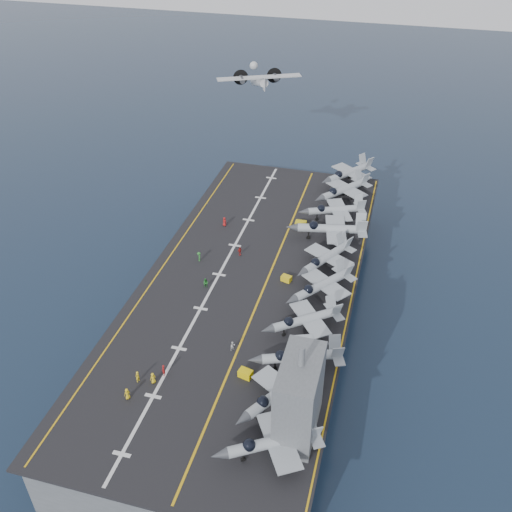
% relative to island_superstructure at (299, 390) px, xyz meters
% --- Properties ---
extents(ground, '(500.00, 500.00, 0.00)m').
position_rel_island_superstructure_xyz_m(ground, '(-15.00, 30.00, -17.90)').
color(ground, '#142135').
rests_on(ground, ground).
extents(hull, '(36.00, 90.00, 10.00)m').
position_rel_island_superstructure_xyz_m(hull, '(-15.00, 30.00, -12.90)').
color(hull, '#56595E').
rests_on(hull, ground).
extents(flight_deck, '(38.00, 92.00, 0.40)m').
position_rel_island_superstructure_xyz_m(flight_deck, '(-15.00, 30.00, -7.70)').
color(flight_deck, black).
rests_on(flight_deck, hull).
extents(foul_line, '(0.35, 90.00, 0.02)m').
position_rel_island_superstructure_xyz_m(foul_line, '(-12.00, 30.00, -7.48)').
color(foul_line, gold).
rests_on(foul_line, flight_deck).
extents(landing_centerline, '(0.50, 90.00, 0.02)m').
position_rel_island_superstructure_xyz_m(landing_centerline, '(-21.00, 30.00, -7.48)').
color(landing_centerline, silver).
rests_on(landing_centerline, flight_deck).
extents(deck_edge_port, '(0.25, 90.00, 0.02)m').
position_rel_island_superstructure_xyz_m(deck_edge_port, '(-32.00, 30.00, -7.48)').
color(deck_edge_port, gold).
rests_on(deck_edge_port, flight_deck).
extents(deck_edge_stbd, '(0.25, 90.00, 0.02)m').
position_rel_island_superstructure_xyz_m(deck_edge_stbd, '(3.50, 30.00, -7.48)').
color(deck_edge_stbd, gold).
rests_on(deck_edge_stbd, flight_deck).
extents(island_superstructure, '(5.00, 10.00, 15.00)m').
position_rel_island_superstructure_xyz_m(island_superstructure, '(0.00, 0.00, 0.00)').
color(island_superstructure, '#56595E').
rests_on(island_superstructure, flight_deck).
extents(fighter_jet_0, '(17.17, 15.57, 4.97)m').
position_rel_island_superstructure_xyz_m(fighter_jet_0, '(-2.19, -4.73, -5.02)').
color(fighter_jet_0, gray).
rests_on(fighter_jet_0, flight_deck).
extents(fighter_jet_1, '(15.69, 17.29, 5.00)m').
position_rel_island_superstructure_xyz_m(fighter_jet_1, '(-3.34, 3.48, -5.00)').
color(fighter_jet_1, '#8F989E').
rests_on(fighter_jet_1, flight_deck).
extents(fighter_jet_2, '(16.68, 13.94, 4.94)m').
position_rel_island_superstructure_xyz_m(fighter_jet_2, '(-1.73, 11.04, -5.03)').
color(fighter_jet_2, '#9CA3AD').
rests_on(fighter_jet_2, flight_deck).
extents(fighter_jet_3, '(16.48, 15.57, 4.77)m').
position_rel_island_superstructure_xyz_m(fighter_jet_3, '(-2.74, 19.46, -5.12)').
color(fighter_jet_3, '#A1AAB0').
rests_on(fighter_jet_3, flight_deck).
extents(fighter_jet_4, '(16.37, 17.23, 4.99)m').
position_rel_island_superstructure_xyz_m(fighter_jet_4, '(-1.74, 28.88, -5.00)').
color(fighter_jet_4, '#979EA8').
rests_on(fighter_jet_4, flight_deck).
extents(fighter_jet_5, '(15.26, 16.96, 4.91)m').
position_rel_island_superstructure_xyz_m(fighter_jet_5, '(-2.40, 37.29, -5.05)').
color(fighter_jet_5, gray).
rests_on(fighter_jet_5, flight_deck).
extents(fighter_jet_6, '(17.79, 13.60, 5.56)m').
position_rel_island_superstructure_xyz_m(fighter_jet_6, '(-3.02, 47.07, -4.72)').
color(fighter_jet_6, '#959AA3').
rests_on(fighter_jet_6, flight_deck).
extents(fighter_jet_7, '(16.73, 14.20, 4.92)m').
position_rel_island_superstructure_xyz_m(fighter_jet_7, '(-3.38, 55.19, -5.04)').
color(fighter_jet_7, '#9DA7AE').
rests_on(fighter_jet_7, flight_deck).
extents(fighter_jet_8, '(17.28, 18.15, 5.26)m').
position_rel_island_superstructure_xyz_m(fighter_jet_8, '(-2.95, 64.23, -4.87)').
color(fighter_jet_8, '#9CA3AC').
rests_on(fighter_jet_8, flight_deck).
extents(tow_cart_a, '(2.27, 1.74, 1.21)m').
position_rel_island_superstructure_xyz_m(tow_cart_a, '(-9.30, 7.12, -6.90)').
color(tow_cart_a, yellow).
rests_on(tow_cart_a, flight_deck).
extents(tow_cart_b, '(2.05, 1.61, 1.08)m').
position_rel_island_superstructure_xyz_m(tow_cart_b, '(-8.59, 31.43, -6.96)').
color(tow_cart_b, gold).
rests_on(tow_cart_b, flight_deck).
extents(tow_cart_c, '(2.29, 1.51, 1.36)m').
position_rel_island_superstructure_xyz_m(tow_cart_c, '(-9.77, 50.14, -6.82)').
color(tow_cart_c, gold).
rests_on(tow_cart_c, flight_deck).
extents(crew_0, '(1.29, 1.35, 1.88)m').
position_rel_island_superstructure_xyz_m(crew_0, '(-24.29, -1.28, -6.56)').
color(crew_0, yellow).
rests_on(crew_0, flight_deck).
extents(crew_1, '(1.04, 1.35, 2.00)m').
position_rel_island_superstructure_xyz_m(crew_1, '(-24.26, 2.06, -6.50)').
color(crew_1, yellow).
rests_on(crew_1, flight_deck).
extents(crew_2, '(1.26, 0.95, 1.90)m').
position_rel_island_superstructure_xyz_m(crew_2, '(-22.05, 25.77, -6.55)').
color(crew_2, '#25832B').
rests_on(crew_2, flight_deck).
extents(crew_3, '(1.07, 1.33, 1.91)m').
position_rel_island_superstructure_xyz_m(crew_3, '(-26.02, 33.24, -6.54)').
color(crew_3, '#2A882D').
rests_on(crew_3, flight_deck).
extents(crew_4, '(1.26, 1.33, 1.85)m').
position_rel_island_superstructure_xyz_m(crew_4, '(-19.08, 37.06, -6.58)').
color(crew_4, '#B01F1C').
rests_on(crew_4, flight_deck).
extents(crew_5, '(1.40, 1.16, 2.00)m').
position_rel_island_superstructure_xyz_m(crew_5, '(-25.21, 46.49, -6.50)').
color(crew_5, '#B21919').
rests_on(crew_5, flight_deck).
extents(crew_6, '(1.14, 1.37, 1.95)m').
position_rel_island_superstructure_xyz_m(crew_6, '(-21.09, 4.23, -6.53)').
color(crew_6, '#B21919').
rests_on(crew_6, flight_deck).
extents(crew_7, '(1.15, 1.19, 1.66)m').
position_rel_island_superstructure_xyz_m(crew_7, '(-12.74, 11.94, -6.67)').
color(crew_7, silver).
rests_on(crew_7, flight_deck).
extents(transport_plane, '(25.27, 22.08, 4.99)m').
position_rel_island_superstructure_xyz_m(transport_plane, '(-28.82, 87.80, 9.38)').
color(transport_plane, silver).
extents(fighter_jet_9, '(17.28, 18.15, 5.26)m').
position_rel_island_superstructure_xyz_m(fighter_jet_9, '(-2.95, 72.73, -4.87)').
color(fighter_jet_9, '#9CA3AC').
rests_on(fighter_jet_9, flight_deck).
extents(crew_8, '(1.29, 1.35, 1.88)m').
position_rel_island_superstructure_xyz_m(crew_8, '(-21.98, 2.44, -6.56)').
color(crew_8, yellow).
rests_on(crew_8, flight_deck).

